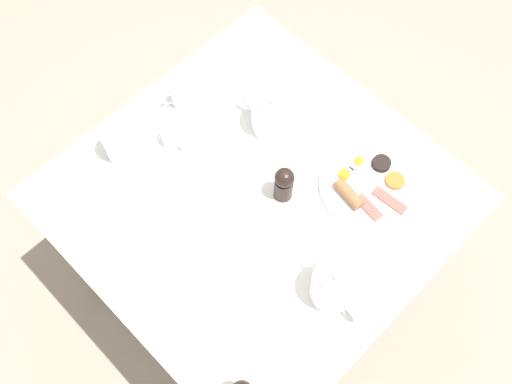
# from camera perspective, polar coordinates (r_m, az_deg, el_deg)

# --- Properties ---
(ground_plane) EXTENTS (8.00, 8.00, 0.00)m
(ground_plane) POSITION_cam_1_polar(r_m,az_deg,el_deg) (2.30, -0.00, -8.86)
(ground_plane) COLOR gray
(table) EXTENTS (0.93, 0.92, 0.78)m
(table) POSITION_cam_1_polar(r_m,az_deg,el_deg) (1.65, -0.00, -1.64)
(table) COLOR silver
(table) RESTS_ON ground_plane
(breakfast_plate) EXTENTS (0.26, 0.26, 0.04)m
(breakfast_plate) POSITION_cam_1_polar(r_m,az_deg,el_deg) (1.60, 10.54, 0.72)
(breakfast_plate) COLOR white
(breakfast_plate) RESTS_ON table
(teapot_near) EXTENTS (0.20, 0.11, 0.13)m
(teapot_near) POSITION_cam_1_polar(r_m,az_deg,el_deg) (1.63, 1.43, 7.45)
(teapot_near) COLOR white
(teapot_near) RESTS_ON table
(teapot_far) EXTENTS (0.20, 0.11, 0.13)m
(teapot_far) POSITION_cam_1_polar(r_m,az_deg,el_deg) (1.43, 7.47, -8.87)
(teapot_far) COLOR white
(teapot_far) RESTS_ON table
(teacup_with_saucer_left) EXTENTS (0.15, 0.15, 0.07)m
(teacup_with_saucer_left) POSITION_cam_1_polar(r_m,az_deg,el_deg) (1.71, -6.75, 9.09)
(teacup_with_saucer_left) COLOR white
(teacup_with_saucer_left) RESTS_ON table
(water_glass_tall) EXTENTS (0.08, 0.08, 0.11)m
(water_glass_tall) POSITION_cam_1_polar(r_m,az_deg,el_deg) (1.62, -12.95, 4.67)
(water_glass_tall) COLOR white
(water_glass_tall) RESTS_ON table
(creamer_jug) EXTENTS (0.08, 0.05, 0.06)m
(creamer_jug) POSITION_cam_1_polar(r_m,az_deg,el_deg) (1.64, -7.99, 5.29)
(creamer_jug) COLOR white
(creamer_jug) RESTS_ON table
(pepper_grinder) EXTENTS (0.05, 0.05, 0.12)m
(pepper_grinder) POSITION_cam_1_polar(r_m,az_deg,el_deg) (1.52, 2.68, 0.81)
(pepper_grinder) COLOR black
(pepper_grinder) RESTS_ON table
(fork_by_plate) EXTENTS (0.18, 0.08, 0.00)m
(fork_by_plate) POSITION_cam_1_polar(r_m,az_deg,el_deg) (1.57, -11.78, -2.75)
(fork_by_plate) COLOR silver
(fork_by_plate) RESTS_ON table
(knife_by_plate) EXTENTS (0.06, 0.19, 0.00)m
(knife_by_plate) POSITION_cam_1_polar(r_m,az_deg,el_deg) (1.54, -2.09, -2.77)
(knife_by_plate) COLOR silver
(knife_by_plate) RESTS_ON table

